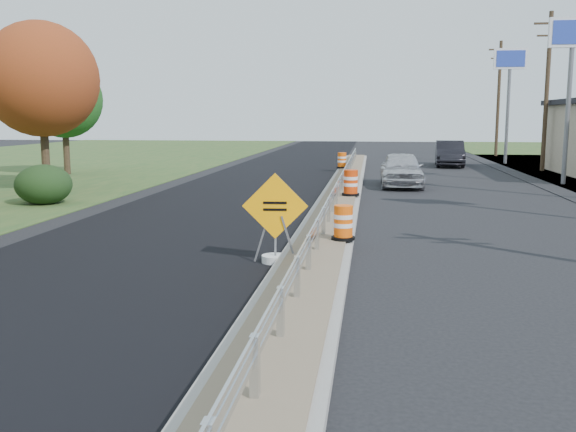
# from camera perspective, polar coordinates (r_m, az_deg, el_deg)

# --- Properties ---
(ground) EXTENTS (140.00, 140.00, 0.00)m
(ground) POSITION_cam_1_polar(r_m,az_deg,el_deg) (16.95, 3.16, -2.34)
(ground) COLOR black
(ground) RESTS_ON ground
(milled_overlay) EXTENTS (7.20, 120.00, 0.01)m
(milled_overlay) POSITION_cam_1_polar(r_m,az_deg,el_deg) (27.37, -4.47, 1.93)
(milled_overlay) COLOR black
(milled_overlay) RESTS_ON ground
(median) EXTENTS (1.60, 55.00, 0.23)m
(median) POSITION_cam_1_polar(r_m,az_deg,el_deg) (24.81, 4.56, 1.46)
(median) COLOR gray
(median) RESTS_ON ground
(guardrail) EXTENTS (0.10, 46.15, 0.72)m
(guardrail) POSITION_cam_1_polar(r_m,az_deg,el_deg) (25.74, 4.69, 3.11)
(guardrail) COLOR silver
(guardrail) RESTS_ON median
(pylon_sign_mid) EXTENTS (2.20, 0.30, 7.90)m
(pylon_sign_mid) POSITION_cam_1_polar(r_m,az_deg,el_deg) (34.02, 23.93, 13.48)
(pylon_sign_mid) COLOR slate
(pylon_sign_mid) RESTS_ON ground
(pylon_sign_north) EXTENTS (2.20, 0.30, 7.90)m
(pylon_sign_north) POSITION_cam_1_polar(r_m,az_deg,el_deg) (47.60, 19.12, 12.20)
(pylon_sign_north) COLOR slate
(pylon_sign_north) RESTS_ON ground
(utility_pole_nmid) EXTENTS (1.90, 0.26, 9.40)m
(utility_pole_nmid) POSITION_cam_1_polar(r_m,az_deg,el_deg) (41.89, 22.03, 10.46)
(utility_pole_nmid) COLOR #473523
(utility_pole_nmid) RESTS_ON ground
(utility_pole_north) EXTENTS (1.90, 0.26, 9.40)m
(utility_pole_north) POSITION_cam_1_polar(r_m,az_deg,el_deg) (56.55, 18.21, 10.07)
(utility_pole_north) COLOR #473523
(utility_pole_north) RESTS_ON ground
(hedge_north) EXTENTS (2.09, 2.09, 1.52)m
(hedge_north) POSITION_cam_1_polar(r_m,az_deg,el_deg) (25.80, -20.90, 2.64)
(hedge_north) COLOR black
(hedge_north) RESTS_ON ground
(tree_near_red) EXTENTS (4.95, 4.95, 7.35)m
(tree_near_red) POSITION_cam_1_polar(r_m,az_deg,el_deg) (30.19, -21.10, 11.26)
(tree_near_red) COLOR #473523
(tree_near_red) RESTS_ON ground
(tree_near_back) EXTENTS (4.29, 4.29, 6.37)m
(tree_near_back) POSITION_cam_1_polar(r_m,az_deg,el_deg) (38.65, -19.31, 9.72)
(tree_near_back) COLOR #473523
(tree_near_back) RESTS_ON ground
(caution_sign) EXTENTS (1.48, 0.62, 2.04)m
(caution_sign) POSITION_cam_1_polar(r_m,az_deg,el_deg) (14.46, -1.15, -2.18)
(caution_sign) COLOR white
(caution_sign) RESTS_ON ground
(barrel_median_near) EXTENTS (0.59, 0.59, 0.86)m
(barrel_median_near) POSITION_cam_1_polar(r_m,az_deg,el_deg) (16.06, 4.94, -0.65)
(barrel_median_near) COLOR black
(barrel_median_near) RESTS_ON median
(barrel_median_mid) EXTENTS (0.68, 0.68, 1.00)m
(barrel_median_mid) POSITION_cam_1_polar(r_m,az_deg,el_deg) (25.12, 5.59, 2.92)
(barrel_median_mid) COLOR black
(barrel_median_mid) RESTS_ON median
(barrel_median_far) EXTENTS (0.64, 0.64, 0.93)m
(barrel_median_far) POSITION_cam_1_polar(r_m,az_deg,el_deg) (38.59, 4.82, 4.93)
(barrel_median_far) COLOR black
(barrel_median_far) RESTS_ON median
(barrel_shoulder_far) EXTENTS (0.61, 0.61, 0.89)m
(barrel_shoulder_far) POSITION_cam_1_polar(r_m,az_deg,el_deg) (49.69, 14.31, 5.27)
(barrel_shoulder_far) COLOR black
(barrel_shoulder_far) RESTS_ON ground
(car_silver) EXTENTS (1.99, 4.84, 1.64)m
(car_silver) POSITION_cam_1_polar(r_m,az_deg,el_deg) (30.84, 10.05, 4.12)
(car_silver) COLOR #BDBCC1
(car_silver) RESTS_ON ground
(car_dark_mid) EXTENTS (2.14, 5.24, 1.69)m
(car_dark_mid) POSITION_cam_1_polar(r_m,az_deg,el_deg) (44.29, 14.18, 5.41)
(car_dark_mid) COLOR black
(car_dark_mid) RESTS_ON ground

